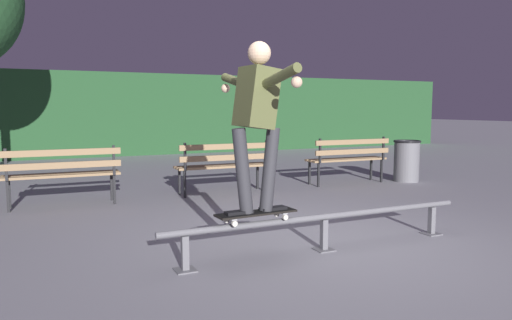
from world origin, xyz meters
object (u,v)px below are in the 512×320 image
(park_bench_left_center, at_px, (225,162))
(park_bench_right_center, at_px, (349,156))
(grind_rail, at_px, (324,223))
(trash_can, at_px, (407,160))
(skateboard, at_px, (256,213))
(park_bench_leftmost, at_px, (62,170))
(skateboarder, at_px, (257,112))

(park_bench_left_center, xyz_separation_m, park_bench_right_center, (2.50, 0.00, 0.00))
(grind_rail, bearing_deg, trash_can, 38.56)
(skateboard, height_order, park_bench_leftmost, park_bench_leftmost)
(grind_rail, distance_m, park_bench_left_center, 3.41)
(skateboarder, bearing_deg, skateboard, -176.82)
(park_bench_left_center, height_order, park_bench_right_center, same)
(grind_rail, relative_size, trash_can, 4.23)
(skateboarder, height_order, trash_can, skateboarder)
(park_bench_leftmost, distance_m, park_bench_right_center, 4.99)
(skateboarder, relative_size, trash_can, 1.95)
(park_bench_leftmost, bearing_deg, skateboard, -66.53)
(skateboarder, xyz_separation_m, park_bench_right_center, (3.52, 3.39, -0.85))
(skateboard, bearing_deg, park_bench_leftmost, 113.47)
(park_bench_leftmost, relative_size, park_bench_left_center, 1.00)
(skateboarder, height_order, park_bench_right_center, skateboarder)
(park_bench_right_center, bearing_deg, trash_can, -9.82)
(skateboarder, relative_size, park_bench_left_center, 0.97)
(park_bench_leftmost, relative_size, trash_can, 2.01)
(skateboard, height_order, trash_can, trash_can)
(grind_rail, relative_size, skateboard, 4.29)
(grind_rail, xyz_separation_m, skateboarder, (-0.75, 0.00, 1.10))
(skateboard, distance_m, park_bench_left_center, 3.54)
(grind_rail, distance_m, trash_can, 5.10)
(grind_rail, bearing_deg, skateboarder, 179.99)
(grind_rail, relative_size, skateboarder, 2.17)
(trash_can, bearing_deg, park_bench_left_center, 176.76)
(grind_rail, xyz_separation_m, skateboard, (-0.75, 0.00, 0.16))
(grind_rail, xyz_separation_m, trash_can, (3.99, 3.18, 0.13))
(grind_rail, xyz_separation_m, park_bench_left_center, (0.28, 3.39, 0.26))
(skateboard, height_order, skateboarder, skateboarder)
(park_bench_left_center, xyz_separation_m, trash_can, (3.71, -0.21, -0.12))
(skateboarder, distance_m, park_bench_right_center, 4.96)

